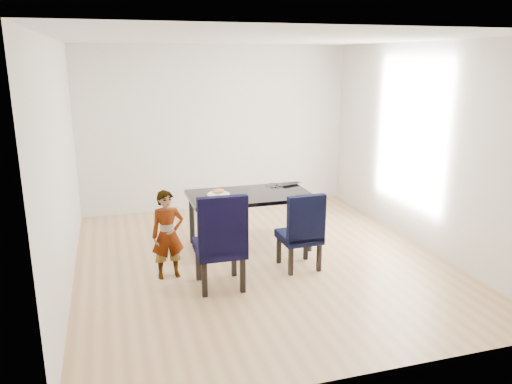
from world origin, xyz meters
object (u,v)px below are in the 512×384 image
object	(u,v)px
dining_table	(250,221)
child	(168,235)
laptop	(289,183)
chair_right	(299,230)
chair_left	(219,239)
plate	(218,194)

from	to	relation	value
dining_table	child	world-z (taller)	child
laptop	dining_table	bearing A→B (deg)	6.85
dining_table	chair_right	size ratio (longest dim) A/B	1.66
chair_left	laptop	distance (m)	1.93
child	plate	world-z (taller)	child
chair_left	child	xyz separation A→B (m)	(-0.52, 0.41, -0.03)
child	plate	xyz separation A→B (m)	(0.76, 0.71, 0.24)
plate	laptop	xyz separation A→B (m)	(1.09, 0.27, 0.00)
dining_table	chair_left	bearing A→B (deg)	-121.57
chair_left	laptop	size ratio (longest dim) A/B	3.72
chair_right	plate	world-z (taller)	chair_right
dining_table	laptop	size ratio (longest dim) A/B	5.38
chair_right	child	world-z (taller)	child
chair_right	chair_left	bearing A→B (deg)	-169.37
chair_right	plate	xyz separation A→B (m)	(-0.80, 0.88, 0.28)
chair_left	child	distance (m)	0.66
plate	chair_left	bearing A→B (deg)	-102.26
chair_left	child	world-z (taller)	chair_left
plate	laptop	distance (m)	1.12
chair_right	laptop	bearing A→B (deg)	73.62
chair_right	child	bearing A→B (deg)	171.53
chair_left	laptop	bearing A→B (deg)	47.88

